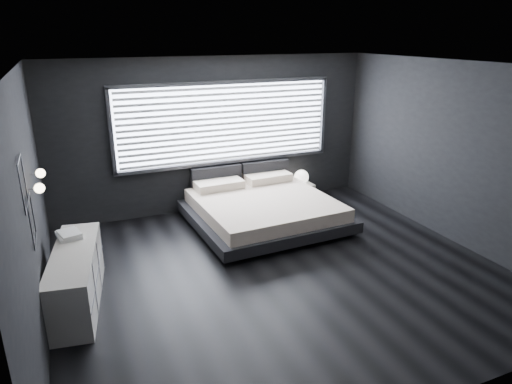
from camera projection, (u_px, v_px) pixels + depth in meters
name	position (u px, v px, depth m)	size (l,w,h in m)	color
room	(281.00, 176.00, 6.00)	(6.04, 6.00, 2.80)	black
window	(227.00, 123.00, 8.34)	(4.14, 0.09, 1.52)	white
headboard	(241.00, 177.00, 8.73)	(1.96, 0.16, 0.52)	black
sconce_near	(39.00, 188.00, 4.91)	(0.18, 0.11, 0.11)	silver
sconce_far	(40.00, 173.00, 5.43)	(0.18, 0.11, 0.11)	silver
wall_art_upper	(23.00, 183.00, 4.27)	(0.01, 0.48, 0.48)	#47474C
wall_art_lower	(32.00, 220.00, 4.64)	(0.01, 0.48, 0.48)	#47474C
bed	(263.00, 208.00, 7.92)	(2.54, 2.44, 0.63)	black
nightstand	(298.00, 191.00, 9.18)	(0.54, 0.45, 0.32)	silver
orb_lamp	(301.00, 177.00, 9.06)	(0.29, 0.29, 0.29)	white
dresser	(77.00, 277.00, 5.58)	(0.76, 1.81, 0.70)	silver
book_stack	(69.00, 234.00, 5.85)	(0.33, 0.41, 0.07)	white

